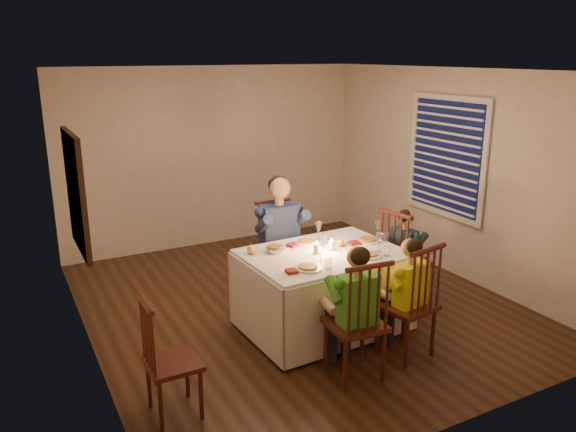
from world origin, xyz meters
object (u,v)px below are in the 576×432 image
chair_extra (176,412)px  chair_near_left (353,375)px  chair_adult (280,296)px  child_green (353,375)px  chair_end (402,304)px  child_yellow (404,354)px  dining_table (323,274)px  child_teal (402,304)px  chair_near_right (404,354)px  adult (280,296)px  serving_bowl (275,250)px

chair_extra → chair_near_left: bearing=-98.2°
chair_adult → child_green: size_ratio=0.93×
chair_end → child_yellow: 1.14m
dining_table → child_teal: (1.11, 0.05, -0.59)m
chair_near_left → child_yellow: 0.64m
chair_near_right → adult: size_ratio=0.79×
chair_near_left → child_yellow: (0.64, 0.08, 0.00)m
child_teal → serving_bowl: 1.77m
chair_adult → chair_end: (1.14, -0.83, 0.00)m
child_teal → chair_near_right: bearing=130.9°
dining_table → chair_extra: dining_table is taller
child_yellow → child_teal: child_yellow is taller
chair_near_right → chair_extra: size_ratio=1.12×
chair_near_right → serving_bowl: 1.61m
chair_adult → chair_near_right: bearing=-72.5°
child_yellow → serving_bowl: (-0.83, 1.07, 0.86)m
child_green → child_yellow: bearing=-168.4°
chair_adult → chair_extra: bearing=-134.7°
chair_near_left → adult: (0.20, 1.81, 0.00)m
child_green → serving_bowl: serving_bowl is taller
adult → child_green: 1.82m
dining_table → chair_adult: bearing=89.5°
child_green → serving_bowl: 1.45m
chair_end → chair_extra: (-2.90, -0.75, 0.00)m
chair_end → child_green: child_green is taller
dining_table → chair_near_left: bearing=-106.5°
dining_table → chair_end: 1.26m
adult → serving_bowl: size_ratio=7.12×
chair_adult → child_yellow: size_ratio=0.97×
chair_extra → adult: 2.37m
adult → child_green: adult is taller
chair_end → child_yellow: size_ratio=0.97×
chair_near_right → child_green: 0.64m
chair_extra → serving_bowl: bearing=-55.9°
adult → serving_bowl: 1.15m
chair_adult → chair_end: same height
serving_bowl → chair_extra: bearing=-145.7°
chair_adult → child_green: bearing=-93.0°
adult → serving_bowl: (-0.39, -0.66, 0.86)m
chair_extra → serving_bowl: 1.86m
chair_near_left → child_teal: bearing=-139.4°
chair_adult → serving_bowl: bearing=-117.7°
dining_table → chair_near_right: dining_table is taller
chair_near_left → child_teal: chair_near_left is taller
dining_table → chair_extra: (-1.79, -0.70, -0.59)m
child_yellow → child_teal: 1.14m
chair_near_left → child_teal: size_ratio=1.01×
child_yellow → serving_bowl: 1.61m
dining_table → adult: (-0.03, 0.89, -0.59)m
chair_near_left → child_green: child_green is taller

